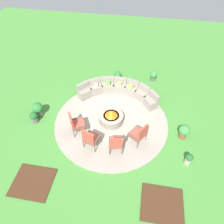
{
  "coord_description": "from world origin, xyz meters",
  "views": [
    {
      "loc": [
        1.06,
        -6.03,
        7.15
      ],
      "look_at": [
        0.0,
        0.2,
        0.45
      ],
      "focal_mm": 33.03,
      "sensor_mm": 36.0,
      "label": 1
    }
  ],
  "objects_px": {
    "potted_plant_4": "(34,117)",
    "potted_plant_5": "(189,159)",
    "fire_pit": "(111,117)",
    "lounge_chair_back_right": "(139,134)",
    "lounge_chair_front_left": "(76,123)",
    "potted_plant_3": "(184,131)",
    "lounge_chair_front_right": "(90,138)",
    "curved_stone_bench": "(118,91)",
    "potted_plant_2": "(153,76)",
    "lounge_chair_back_left": "(116,143)",
    "potted_plant_1": "(38,109)",
    "potted_plant_0": "(118,76)"
  },
  "relations": [
    {
      "from": "fire_pit",
      "to": "potted_plant_3",
      "type": "xyz_separation_m",
      "value": [
        3.12,
        -0.33,
        0.09
      ]
    },
    {
      "from": "potted_plant_1",
      "to": "potted_plant_2",
      "type": "height_order",
      "value": "potted_plant_1"
    },
    {
      "from": "curved_stone_bench",
      "to": "lounge_chair_back_left",
      "type": "bearing_deg",
      "value": -83.41
    },
    {
      "from": "lounge_chair_front_right",
      "to": "lounge_chair_back_left",
      "type": "bearing_deg",
      "value": 15.49
    },
    {
      "from": "lounge_chair_front_left",
      "to": "potted_plant_2",
      "type": "bearing_deg",
      "value": 116.03
    },
    {
      "from": "lounge_chair_back_left",
      "to": "potted_plant_1",
      "type": "relative_size",
      "value": 1.47
    },
    {
      "from": "potted_plant_0",
      "to": "potted_plant_2",
      "type": "distance_m",
      "value": 1.97
    },
    {
      "from": "fire_pit",
      "to": "lounge_chair_back_left",
      "type": "bearing_deg",
      "value": -73.7
    },
    {
      "from": "lounge_chair_back_right",
      "to": "lounge_chair_back_left",
      "type": "bearing_deg",
      "value": 158.98
    },
    {
      "from": "lounge_chair_front_left",
      "to": "potted_plant_4",
      "type": "distance_m",
      "value": 2.1
    },
    {
      "from": "potted_plant_4",
      "to": "potted_plant_5",
      "type": "relative_size",
      "value": 1.03
    },
    {
      "from": "lounge_chair_front_left",
      "to": "potted_plant_5",
      "type": "bearing_deg",
      "value": 52.98
    },
    {
      "from": "fire_pit",
      "to": "potted_plant_0",
      "type": "bearing_deg",
      "value": 93.13
    },
    {
      "from": "curved_stone_bench",
      "to": "lounge_chair_front_left",
      "type": "distance_m",
      "value": 2.96
    },
    {
      "from": "curved_stone_bench",
      "to": "potted_plant_1",
      "type": "bearing_deg",
      "value": -151.5
    },
    {
      "from": "potted_plant_5",
      "to": "potted_plant_1",
      "type": "bearing_deg",
      "value": 167.63
    },
    {
      "from": "potted_plant_3",
      "to": "potted_plant_1",
      "type": "bearing_deg",
      "value": 178.1
    },
    {
      "from": "potted_plant_1",
      "to": "potted_plant_5",
      "type": "xyz_separation_m",
      "value": [
        6.64,
        -1.46,
        -0.08
      ]
    },
    {
      "from": "lounge_chair_front_right",
      "to": "potted_plant_0",
      "type": "bearing_deg",
      "value": 102.02
    },
    {
      "from": "fire_pit",
      "to": "potted_plant_1",
      "type": "relative_size",
      "value": 1.54
    },
    {
      "from": "fire_pit",
      "to": "lounge_chair_back_left",
      "type": "relative_size",
      "value": 1.05
    },
    {
      "from": "potted_plant_2",
      "to": "lounge_chair_front_left",
      "type": "bearing_deg",
      "value": -126.19
    },
    {
      "from": "lounge_chair_front_left",
      "to": "fire_pit",
      "type": "bearing_deg",
      "value": 93.41
    },
    {
      "from": "potted_plant_5",
      "to": "potted_plant_2",
      "type": "bearing_deg",
      "value": 106.56
    },
    {
      "from": "potted_plant_1",
      "to": "potted_plant_4",
      "type": "relative_size",
      "value": 1.23
    },
    {
      "from": "potted_plant_0",
      "to": "potted_plant_5",
      "type": "relative_size",
      "value": 1.16
    },
    {
      "from": "lounge_chair_front_left",
      "to": "potted_plant_5",
      "type": "xyz_separation_m",
      "value": [
        4.59,
        -0.75,
        -0.3
      ]
    },
    {
      "from": "lounge_chair_back_left",
      "to": "potted_plant_3",
      "type": "distance_m",
      "value": 2.94
    },
    {
      "from": "potted_plant_2",
      "to": "potted_plant_4",
      "type": "bearing_deg",
      "value": -142.37
    },
    {
      "from": "fire_pit",
      "to": "potted_plant_3",
      "type": "bearing_deg",
      "value": -5.97
    },
    {
      "from": "potted_plant_2",
      "to": "fire_pit",
      "type": "bearing_deg",
      "value": -117.1
    },
    {
      "from": "fire_pit",
      "to": "potted_plant_5",
      "type": "xyz_separation_m",
      "value": [
        3.24,
        -1.57,
        -0.02
      ]
    },
    {
      "from": "fire_pit",
      "to": "lounge_chair_front_right",
      "type": "height_order",
      "value": "lounge_chair_front_right"
    },
    {
      "from": "lounge_chair_back_left",
      "to": "potted_plant_3",
      "type": "relative_size",
      "value": 1.47
    },
    {
      "from": "lounge_chair_front_right",
      "to": "potted_plant_1",
      "type": "distance_m",
      "value": 3.16
    },
    {
      "from": "lounge_chair_front_left",
      "to": "potted_plant_5",
      "type": "distance_m",
      "value": 4.66
    },
    {
      "from": "curved_stone_bench",
      "to": "lounge_chair_front_left",
      "type": "xyz_separation_m",
      "value": [
        -1.41,
        -2.59,
        0.22
      ]
    },
    {
      "from": "lounge_chair_back_left",
      "to": "potted_plant_4",
      "type": "distance_m",
      "value": 3.98
    },
    {
      "from": "curved_stone_bench",
      "to": "lounge_chair_back_left",
      "type": "relative_size",
      "value": 3.88
    },
    {
      "from": "lounge_chair_back_right",
      "to": "potted_plant_4",
      "type": "bearing_deg",
      "value": 119.38
    },
    {
      "from": "lounge_chair_front_left",
      "to": "lounge_chair_back_left",
      "type": "height_order",
      "value": "lounge_chair_back_left"
    },
    {
      "from": "fire_pit",
      "to": "potted_plant_3",
      "type": "distance_m",
      "value": 3.14
    },
    {
      "from": "curved_stone_bench",
      "to": "lounge_chair_front_left",
      "type": "height_order",
      "value": "lounge_chair_front_left"
    },
    {
      "from": "lounge_chair_front_right",
      "to": "potted_plant_3",
      "type": "height_order",
      "value": "lounge_chair_front_right"
    },
    {
      "from": "lounge_chair_front_right",
      "to": "lounge_chair_back_left",
      "type": "distance_m",
      "value": 1.01
    },
    {
      "from": "fire_pit",
      "to": "lounge_chair_back_right",
      "type": "height_order",
      "value": "lounge_chair_back_right"
    },
    {
      "from": "potted_plant_0",
      "to": "potted_plant_4",
      "type": "distance_m",
      "value": 4.8
    },
    {
      "from": "lounge_chair_back_right",
      "to": "potted_plant_3",
      "type": "relative_size",
      "value": 1.44
    },
    {
      "from": "potted_plant_3",
      "to": "lounge_chair_front_right",
      "type": "bearing_deg",
      "value": -162.56
    },
    {
      "from": "lounge_chair_front_right",
      "to": "potted_plant_1",
      "type": "xyz_separation_m",
      "value": [
        -2.84,
        1.37,
        -0.25
      ]
    }
  ]
}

